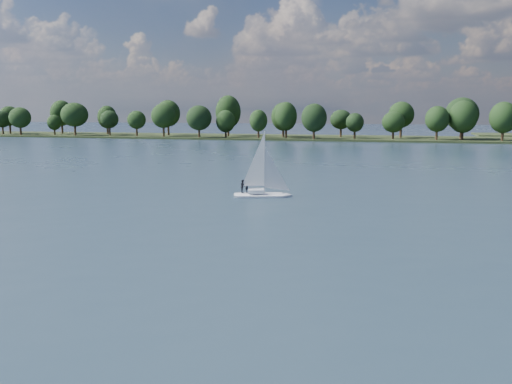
# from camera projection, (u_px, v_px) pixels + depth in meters

# --- Properties ---
(ground) EXTENTS (700.00, 700.00, 0.00)m
(ground) POSITION_uv_depth(u_px,v_px,m) (316.00, 166.00, 121.72)
(ground) COLOR #233342
(ground) RESTS_ON ground
(far_shore) EXTENTS (660.00, 40.00, 1.50)m
(far_shore) POSITION_uv_depth(u_px,v_px,m) (357.00, 139.00, 229.07)
(far_shore) COLOR black
(far_shore) RESTS_ON ground
(sailboat) EXTENTS (7.42, 4.02, 9.41)m
(sailboat) POSITION_uv_depth(u_px,v_px,m) (259.00, 178.00, 77.61)
(sailboat) COLOR white
(sailboat) RESTS_ON ground
(treeline) EXTENTS (563.03, 74.12, 18.77)m
(treeline) POSITION_uv_depth(u_px,v_px,m) (338.00, 119.00, 226.28)
(treeline) COLOR black
(treeline) RESTS_ON ground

